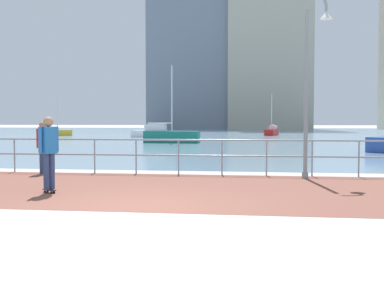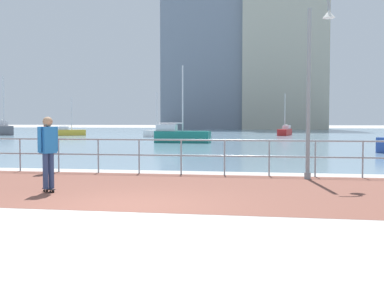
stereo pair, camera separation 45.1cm
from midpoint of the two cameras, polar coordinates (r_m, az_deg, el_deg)
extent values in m
plane|color=#ADAAA5|center=(49.33, 6.35, 0.85)|extent=(220.00, 220.00, 0.00)
cube|color=brown|center=(12.24, -3.02, -5.31)|extent=(28.00, 6.36, 0.01)
cube|color=#6B899E|center=(60.10, 6.90, 1.22)|extent=(180.00, 88.00, 0.00)
cylinder|color=#8C99A3|center=(17.16, -19.23, -1.26)|extent=(0.05, 0.05, 1.11)
cylinder|color=#8C99A3|center=(16.53, -14.96, -1.34)|extent=(0.05, 0.05, 1.11)
cylinder|color=#8C99A3|center=(16.01, -10.39, -1.43)|extent=(0.05, 0.05, 1.11)
cylinder|color=#8C99A3|center=(15.59, -5.54, -1.51)|extent=(0.05, 0.05, 1.11)
cylinder|color=#8C99A3|center=(15.29, -0.46, -1.58)|extent=(0.05, 0.05, 1.11)
cylinder|color=#8C99A3|center=(15.11, 4.78, -1.65)|extent=(0.05, 0.05, 1.11)
cylinder|color=#8C99A3|center=(15.07, 10.10, -1.70)|extent=(0.05, 0.05, 1.11)
cylinder|color=#8C99A3|center=(15.15, 15.40, -1.73)|extent=(0.05, 0.05, 1.11)
cylinder|color=#8C99A3|center=(15.36, 20.60, -1.75)|extent=(0.05, 0.05, 1.11)
cylinder|color=#8C99A3|center=(15.26, -0.46, 0.50)|extent=(25.20, 0.06, 0.06)
cylinder|color=#8C99A3|center=(15.28, -0.46, -1.38)|extent=(25.20, 0.06, 0.06)
cylinder|color=gray|center=(14.57, 14.55, -3.70)|extent=(0.19, 0.19, 0.20)
cylinder|color=gray|center=(14.50, 14.68, 5.79)|extent=(0.12, 0.12, 5.01)
cylinder|color=gray|center=(14.88, 16.91, 16.02)|extent=(0.14, 0.10, 0.19)
cylinder|color=gray|center=(14.84, 16.98, 15.43)|extent=(0.09, 0.09, 0.17)
cone|color=silver|center=(14.80, 16.97, 14.68)|extent=(0.36, 0.36, 0.22)
cylinder|color=black|center=(12.07, -16.28, -5.41)|extent=(0.07, 0.06, 0.06)
cylinder|color=black|center=(12.11, -15.98, -5.38)|extent=(0.07, 0.06, 0.06)
cylinder|color=black|center=(11.86, -15.59, -5.55)|extent=(0.07, 0.06, 0.06)
cylinder|color=black|center=(11.90, -15.28, -5.51)|extent=(0.07, 0.06, 0.06)
cube|color=black|center=(11.98, -15.79, -5.23)|extent=(0.40, 0.30, 0.02)
cylinder|color=navy|center=(11.88, -16.13, -3.16)|extent=(0.18, 0.18, 0.86)
cylinder|color=navy|center=(11.97, -15.50, -3.11)|extent=(0.18, 0.18, 0.86)
cube|color=#236BB2|center=(11.87, -15.87, 0.47)|extent=(0.38, 0.41, 0.64)
cylinder|color=#236BB2|center=(11.74, -16.79, 0.51)|extent=(0.12, 0.12, 0.61)
cylinder|color=#236BB2|center=(12.00, -14.96, 0.59)|extent=(0.12, 0.12, 0.61)
sphere|color=#A37A5B|center=(11.86, -15.89, 2.59)|extent=(0.24, 0.24, 0.24)
cylinder|color=navy|center=(16.38, -16.00, -1.87)|extent=(0.16, 0.16, 0.84)
cylinder|color=navy|center=(16.26, -16.36, -1.91)|extent=(0.16, 0.16, 0.84)
cube|color=red|center=(16.28, -16.21, 0.69)|extent=(0.31, 0.39, 0.63)
cylinder|color=red|center=(16.45, -15.71, 0.78)|extent=(0.11, 0.11, 0.60)
cylinder|color=red|center=(16.10, -16.73, 0.72)|extent=(0.11, 0.11, 0.60)
sphere|color=#A37A5B|center=(16.27, -16.23, 2.21)|extent=(0.23, 0.23, 0.23)
cube|color=white|center=(49.34, -3.97, 1.27)|extent=(2.28, 3.42, 0.71)
cube|color=silver|center=(50.11, -3.28, 1.93)|extent=(1.14, 1.37, 0.39)
cylinder|color=silver|center=(49.33, -3.98, 3.96)|extent=(0.08, 0.08, 3.92)
cylinder|color=silver|center=(49.90, -3.47, 2.24)|extent=(0.67, 1.38, 0.06)
cube|color=#B21E1E|center=(54.60, 11.29, 1.39)|extent=(1.77, 3.50, 0.72)
cube|color=silver|center=(55.58, 11.50, 1.99)|extent=(0.98, 1.34, 0.40)
cylinder|color=silver|center=(54.59, 11.32, 3.86)|extent=(0.08, 0.08, 3.99)
cylinder|color=silver|center=(55.31, 11.45, 2.27)|extent=(0.40, 1.48, 0.06)
cube|color=#197266|center=(36.37, -0.77, 0.85)|extent=(4.26, 1.49, 0.90)
cube|color=silver|center=(36.65, -2.69, 1.96)|extent=(1.55, 0.98, 0.50)
cylinder|color=silver|center=(36.39, -0.77, 5.50)|extent=(0.10, 0.10, 5.00)
cylinder|color=silver|center=(36.57, -2.18, 2.51)|extent=(1.89, 0.17, 0.08)
cube|color=gold|center=(55.04, -14.01, 1.33)|extent=(3.10, 2.33, 0.65)
cube|color=silver|center=(54.93, -14.97, 1.85)|extent=(1.28, 1.12, 0.36)
cylinder|color=silver|center=(55.03, -14.04, 3.55)|extent=(0.07, 0.07, 3.62)
cylinder|color=silver|center=(54.95, -14.72, 2.11)|extent=(1.21, 0.73, 0.06)
cube|color=#595960|center=(59.98, -21.43, 1.54)|extent=(4.20, 4.87, 1.06)
cube|color=silver|center=(61.44, -21.59, 2.33)|extent=(1.93, 2.07, 0.59)
cylinder|color=silver|center=(60.01, -21.49, 4.85)|extent=(0.12, 0.12, 5.89)
cylinder|color=silver|center=(61.05, -21.56, 2.71)|extent=(1.42, 1.83, 0.09)
cube|color=slate|center=(97.54, 2.02, 10.93)|extent=(16.12, 14.91, 30.75)
cube|color=#B2AD99|center=(94.33, 11.23, 13.75)|extent=(15.40, 10.97, 39.17)
camera|label=1|loc=(0.23, -88.99, 0.05)|focal=44.45mm
camera|label=2|loc=(0.23, 91.01, -0.05)|focal=44.45mm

